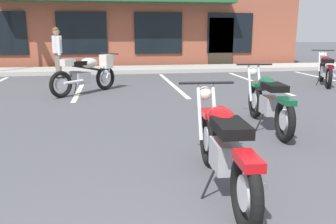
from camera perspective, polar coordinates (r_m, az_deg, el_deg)
ground_plane at (r=5.61m, az=-4.05°, el=-3.27°), size 80.00×80.00×0.00m
sidewalk_kerb at (r=14.05m, az=-7.28°, el=6.77°), size 22.00×1.80×0.14m
brick_storefront_building at (r=18.21m, az=-7.93°, el=13.50°), size 15.74×6.92×3.52m
painted_stall_lines at (r=10.49m, az=-6.55°, el=4.33°), size 13.32×4.80×0.01m
motorcycle_foreground_classic at (r=3.54m, az=8.87°, el=-5.42°), size 0.66×2.11×0.98m
motorcycle_red_sportbike at (r=9.28m, az=-12.78°, el=6.24°), size 1.66×1.64×0.98m
motorcycle_black_cruiser at (r=11.45m, az=24.00°, el=6.34°), size 1.17×1.96×0.98m
motorcycle_silver_naked at (r=5.97m, az=15.83°, el=1.82°), size 0.69×2.11×0.98m
person_in_black_shirt at (r=12.38m, az=-17.37°, el=9.56°), size 0.38×0.59×1.68m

